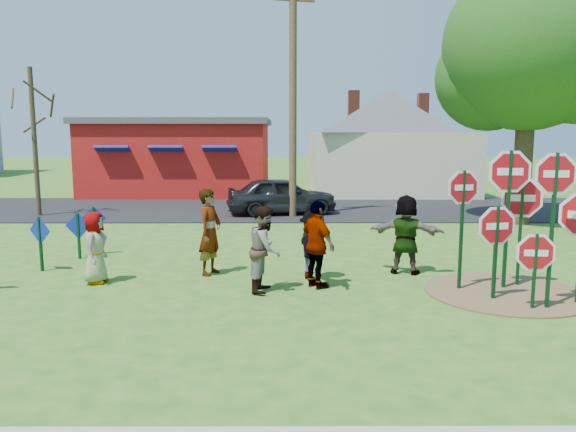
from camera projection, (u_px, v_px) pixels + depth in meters
name	position (u px, v px, depth m)	size (l,w,h in m)	color
ground	(283.00, 280.00, 12.27)	(120.00, 120.00, 0.00)	#2C5F1B
road	(284.00, 209.00, 23.64)	(120.00, 7.50, 0.04)	black
dirt_patch	(506.00, 292.00, 11.29)	(3.20, 3.20, 0.03)	brown
red_building	(181.00, 156.00, 29.75)	(9.40, 7.69, 3.90)	#9F170F
cream_house	(389.00, 138.00, 29.65)	(9.40, 9.40, 6.50)	beige
stop_sign_a	(496.00, 233.00, 10.67)	(1.02, 0.20, 1.96)	#0F371B
stop_sign_b	(463.00, 199.00, 11.27)	(0.92, 0.26, 2.59)	#0F371B
stop_sign_c	(554.00, 194.00, 9.98)	(1.03, 0.07, 2.99)	#0F371B
stop_sign_d	(522.00, 206.00, 11.58)	(1.10, 0.29, 2.43)	#0F371B
stop_sign_e	(535.00, 257.00, 10.11)	(0.95, 0.11, 1.53)	#0F371B
stop_sign_g	(509.00, 187.00, 11.32)	(1.17, 0.08, 3.01)	#0F371B
blue_diamond_b	(40.00, 237.00, 12.98)	(0.59, 0.31, 1.29)	#0F371B
blue_diamond_c	(78.00, 231.00, 14.27)	(0.68, 0.09, 1.20)	#0F371B
blue_diamond_d	(94.00, 225.00, 14.71)	(0.63, 0.11, 1.30)	#0F371B
person_a	(95.00, 248.00, 11.94)	(0.75, 0.49, 1.54)	#43518A
person_b	(210.00, 232.00, 12.67)	(0.71, 0.47, 1.96)	#266A53
person_c	(265.00, 249.00, 11.33)	(0.85, 0.66, 1.75)	#8F5C38
person_d	(312.00, 246.00, 12.22)	(0.99, 0.57, 1.53)	#37363B
person_e	(317.00, 245.00, 11.56)	(1.07, 0.44, 1.82)	#4E3057
person_f	(406.00, 234.00, 12.74)	(1.69, 0.54, 1.82)	#215729
suv	(282.00, 195.00, 21.94)	(1.71, 4.25, 1.45)	#29282D
utility_pole	(293.00, 90.00, 20.73)	(2.18, 0.62, 9.06)	#4C3823
leafy_tree	(534.00, 54.00, 19.01)	(6.38, 5.82, 9.07)	#382819
bare_tree_west	(33.00, 121.00, 21.10)	(1.80, 1.80, 5.62)	#382819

